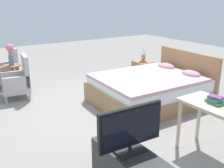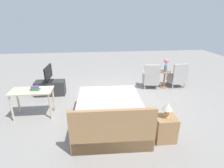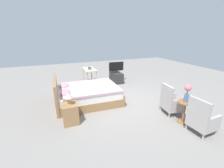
% 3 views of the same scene
% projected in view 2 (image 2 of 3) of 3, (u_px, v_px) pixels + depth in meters
% --- Properties ---
extents(ground_plane, '(16.00, 16.00, 0.00)m').
position_uv_depth(ground_plane, '(112.00, 102.00, 5.48)').
color(ground_plane, gray).
extents(bed, '(1.69, 2.19, 0.96)m').
position_uv_depth(bed, '(110.00, 113.00, 4.26)').
color(bed, '#997047').
rests_on(bed, ground_plane).
extents(armchair_by_window_left, '(0.56, 0.56, 0.92)m').
position_uv_depth(armchair_by_window_left, '(177.00, 77.00, 6.51)').
color(armchair_by_window_left, '#ADA8A3').
rests_on(armchair_by_window_left, ground_plane).
extents(armchair_by_window_right, '(0.61, 0.61, 0.92)m').
position_uv_depth(armchair_by_window_right, '(151.00, 78.00, 6.41)').
color(armchair_by_window_right, '#ADA8A3').
rests_on(armchair_by_window_right, ground_plane).
extents(side_table, '(0.40, 0.40, 0.62)m').
position_uv_depth(side_table, '(164.00, 77.00, 6.44)').
color(side_table, '#936038').
rests_on(side_table, ground_plane).
extents(flower_vase, '(0.17, 0.17, 0.48)m').
position_uv_depth(flower_vase, '(166.00, 64.00, 6.25)').
color(flower_vase, '#4C709E').
rests_on(flower_vase, side_table).
extents(nightstand, '(0.44, 0.41, 0.55)m').
position_uv_depth(nightstand, '(165.00, 128.00, 3.73)').
color(nightstand, '#997047').
rests_on(nightstand, ground_plane).
extents(table_lamp, '(0.22, 0.22, 0.33)m').
position_uv_depth(table_lamp, '(167.00, 108.00, 3.55)').
color(table_lamp, tan).
rests_on(table_lamp, nightstand).
extents(tv_stand, '(0.96, 0.40, 0.49)m').
position_uv_depth(tv_stand, '(50.00, 88.00, 5.87)').
color(tv_stand, '#2D2D2D').
rests_on(tv_stand, ground_plane).
extents(tv_flatscreen, '(0.21, 0.75, 0.51)m').
position_uv_depth(tv_flatscreen, '(48.00, 74.00, 5.69)').
color(tv_flatscreen, black).
rests_on(tv_flatscreen, tv_stand).
extents(vanity_desk, '(1.04, 0.52, 0.75)m').
position_uv_depth(vanity_desk, '(32.00, 94.00, 4.49)').
color(vanity_desk, beige).
rests_on(vanity_desk, ground_plane).
extents(book_stack, '(0.24, 0.17, 0.10)m').
position_uv_depth(book_stack, '(35.00, 88.00, 4.44)').
color(book_stack, '#337A47').
rests_on(book_stack, vanity_desk).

